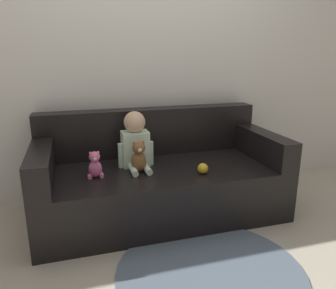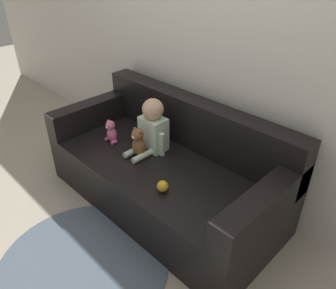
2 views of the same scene
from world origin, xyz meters
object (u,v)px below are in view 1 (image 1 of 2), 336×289
Objects in this scene: plush_toy_side at (95,165)px; couch at (159,178)px; person_baby at (135,142)px; teddy_bear_brown at (139,158)px; toy_ball at (203,168)px.

couch is at bearing 16.17° from plush_toy_side.
person_baby is 1.81× the size of teddy_bear_brown.
person_baby reaches higher than toy_ball.
couch is 0.59m from plush_toy_side.
person_baby is (-0.19, 0.02, 0.33)m from couch.
teddy_bear_brown is at bearing -145.85° from couch.
teddy_bear_brown is at bearing 3.81° from plush_toy_side.
couch is at bearing 131.06° from toy_ball.
teddy_bear_brown is 3.02× the size of toy_ball.
couch is 0.38m from person_baby.
couch is 23.96× the size of toy_ball.
teddy_bear_brown reaches higher than toy_ball.
person_baby reaches higher than couch.
teddy_bear_brown reaches higher than plush_toy_side.
teddy_bear_brown is (-0.00, -0.15, -0.09)m from person_baby.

